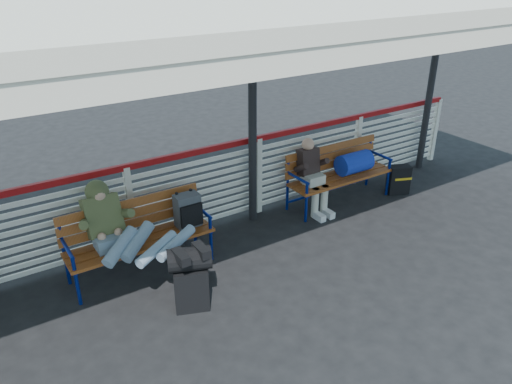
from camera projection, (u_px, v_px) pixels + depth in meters
ground at (199, 328)px, 5.35m from camera, size 60.00×60.00×0.00m
fence at (130, 205)px, 6.50m from camera, size 12.08×0.08×1.24m
canopy at (141, 22)px, 4.69m from camera, size 12.60×3.60×3.16m
luggage_stack at (191, 276)px, 5.47m from camera, size 0.53×0.42×0.78m
bench_left at (152, 225)px, 6.18m from camera, size 1.80×0.56×0.92m
bench_right at (345, 166)px, 7.88m from camera, size 1.80×0.56×0.92m
traveler_man at (135, 237)px, 5.71m from camera, size 0.94×1.64×0.77m
companion_person at (313, 175)px, 7.55m from camera, size 0.32×0.66×1.15m
suitcase_side at (398, 180)px, 8.26m from camera, size 0.40×0.33×0.49m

